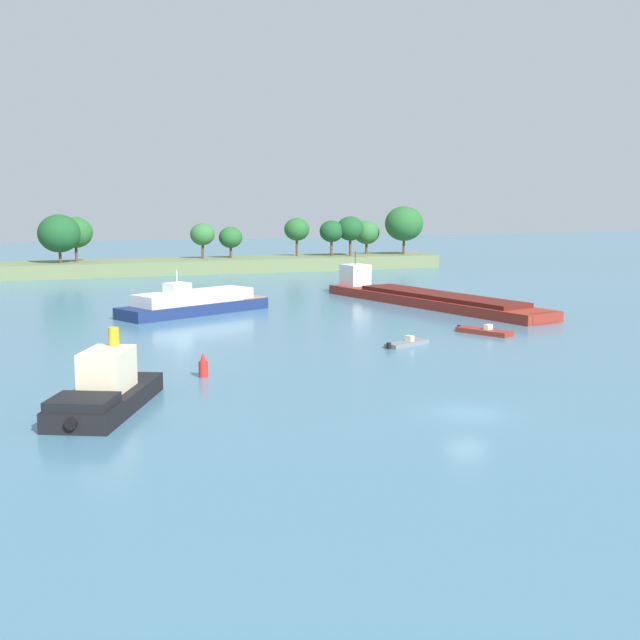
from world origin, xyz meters
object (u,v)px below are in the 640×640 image
Objects in this scene: fishing_skiff at (484,331)px; channel_buoy_red at (203,366)px; cargo_barge at (427,298)px; tugboat at (105,391)px; white_riverboat at (194,303)px; small_motorboat at (407,343)px.

fishing_skiff is 3.02× the size of channel_buoy_red.
channel_buoy_red is at bearing -136.77° from cargo_barge.
tugboat is at bearing -134.81° from channel_buoy_red.
white_riverboat is at bearing 175.78° from cargo_barge.
tugboat is at bearing -107.90° from white_riverboat.
channel_buoy_red is (7.79, 7.84, -0.46)m from tugboat.
white_riverboat is 30.07m from small_motorboat.
fishing_skiff is 1.20× the size of small_motorboat.
tugboat is 11.07m from channel_buoy_red.
channel_buoy_red is at bearing -159.90° from small_motorboat.
fishing_skiff is at bearing 19.20° from small_motorboat.
small_motorboat is 0.38× the size of tugboat.
channel_buoy_red is (-5.64, -33.74, -0.40)m from white_riverboat.
cargo_barge is at bearing 60.46° from small_motorboat.
cargo_barge is (13.83, 24.40, 0.69)m from small_motorboat.
white_riverboat is at bearing 80.51° from channel_buoy_red.
white_riverboat is 28.13m from cargo_barge.
white_riverboat is at bearing 72.10° from tugboat.
small_motorboat is at bearing -61.75° from white_riverboat.
cargo_barge reaches higher than tugboat.
small_motorboat is 28.05m from cargo_barge.
cargo_barge is at bearing 43.23° from channel_buoy_red.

